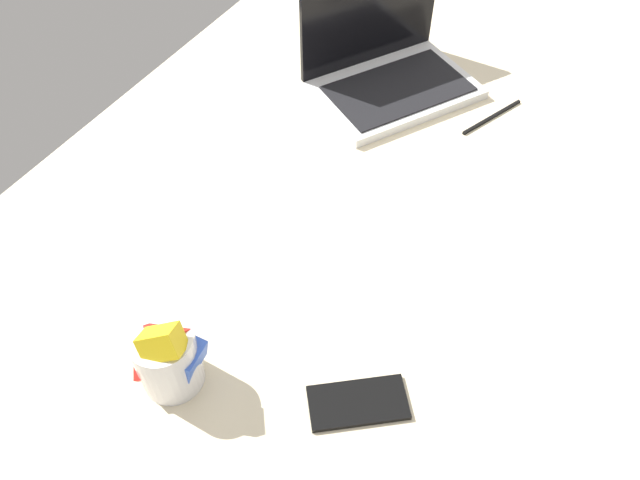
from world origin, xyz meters
TOP-DOWN VIEW (x-y plane):
  - bed_mattress at (0.00, 0.00)cm, footprint 180.00×140.00cm
  - laptop at (20.18, 21.84)cm, footprint 40.17×36.94cm
  - snack_cup at (-58.87, 18.80)cm, footprint 9.48×10.64cm
  - cell_phone at (-49.66, -6.46)cm, footprint 13.86×15.27cm
  - charger_cable at (20.72, -2.17)cm, footprint 15.87×7.22cm

SIDE VIEW (x-z plane):
  - bed_mattress at x=0.00cm, z-range 0.00..18.00cm
  - charger_cable at x=20.72cm, z-range 18.00..18.60cm
  - cell_phone at x=-49.66cm, z-range 18.00..18.80cm
  - laptop at x=20.18cm, z-range 10.91..33.91cm
  - snack_cup at x=-58.87cm, z-range 16.50..31.56cm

